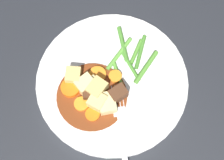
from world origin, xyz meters
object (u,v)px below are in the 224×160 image
Objects in this scene: dinner_plate at (112,81)px; potato_chunk_0 at (93,86)px; carrot_slice_3 at (98,75)px; carrot_slice_1 at (71,88)px; carrot_slice_4 at (81,103)px; potato_chunk_4 at (107,103)px; meat_chunk_1 at (89,93)px; potato_chunk_1 at (74,76)px; fork at (121,128)px; potato_chunk_3 at (97,102)px; potato_chunk_5 at (85,84)px; meat_chunk_0 at (118,94)px; carrot_slice_0 at (114,75)px; potato_chunk_2 at (98,90)px; carrot_slice_2 at (93,114)px.

dinner_plate is 10.55× the size of potato_chunk_0.
carrot_slice_1 is at bearing -12.08° from carrot_slice_3.
carrot_slice_4 is 0.05m from potato_chunk_4.
carrot_slice_4 is at bearing 5.71° from meat_chunk_1.
potato_chunk_1 reaches higher than potato_chunk_4.
fork is at bearing 100.55° from carrot_slice_1.
potato_chunk_3 is 0.93× the size of potato_chunk_5.
carrot_slice_1 is 0.04m from potato_chunk_0.
meat_chunk_0 is (-0.03, 0.05, 0.00)m from potato_chunk_5.
potato_chunk_1 is at bearing -67.59° from potato_chunk_0.
carrot_slice_1 is 1.09× the size of potato_chunk_5.
potato_chunk_5 reaches higher than dinner_plate.
carrot_slice_0 is at bearing -120.61° from meat_chunk_0.
potato_chunk_3 reaches higher than potato_chunk_1.
carrot_slice_0 is at bearing -142.95° from potato_chunk_4.
carrot_slice_4 is 0.87× the size of meat_chunk_0.
potato_chunk_2 is at bearing 112.05° from potato_chunk_5.
carrot_slice_1 is 1.33× the size of carrot_slice_2.
carrot_slice_0 is 0.06m from meat_chunk_1.
potato_chunk_4 reaches higher than carrot_slice_4.
dinner_plate is 9.64× the size of potato_chunk_3.
carrot_slice_1 is 0.06m from potato_chunk_3.
carrot_slice_3 is at bearing 146.77° from potato_chunk_1.
carrot_slice_4 is 1.05× the size of meat_chunk_1.
potato_chunk_1 is at bearing -115.34° from carrot_slice_4.
potato_chunk_3 is 0.97× the size of meat_chunk_0.
meat_chunk_0 is 0.20× the size of fork.
potato_chunk_0 is 0.02m from meat_chunk_1.
potato_chunk_3 is (-0.02, -0.01, 0.01)m from carrot_slice_2.
carrot_slice_2 is at bearing 35.10° from potato_chunk_2.
carrot_slice_3 is at bearing -149.07° from potato_chunk_0.
carrot_slice_2 is 0.92× the size of potato_chunk_1.
potato_chunk_1 is (0.05, -0.05, 0.02)m from dinner_plate.
potato_chunk_2 reaches higher than fork.
dinner_plate is 0.04m from potato_chunk_2.
carrot_slice_4 is at bearing -2.06° from dinner_plate.
carrot_slice_4 is 0.05m from potato_chunk_1.
meat_chunk_0 reaches higher than carrot_slice_3.
carrot_slice_2 is at bearing -67.11° from fork.
potato_chunk_3 is 1.16× the size of meat_chunk_1.
carrot_slice_2 is 0.06m from fork.
potato_chunk_3 is at bearing -48.19° from potato_chunk_4.
carrot_slice_3 is 1.15× the size of potato_chunk_1.
carrot_slice_2 is 0.08m from potato_chunk_1.
potato_chunk_5 is (0.01, -0.05, 0.00)m from potato_chunk_4.
potato_chunk_2 is at bearing 150.31° from meat_chunk_1.
carrot_slice_3 is 0.06m from potato_chunk_3.
carrot_slice_0 is 0.05m from potato_chunk_2.
meat_chunk_0 is (0.02, 0.03, 0.01)m from carrot_slice_0.
meat_chunk_1 is at bearing -5.72° from dinner_plate.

